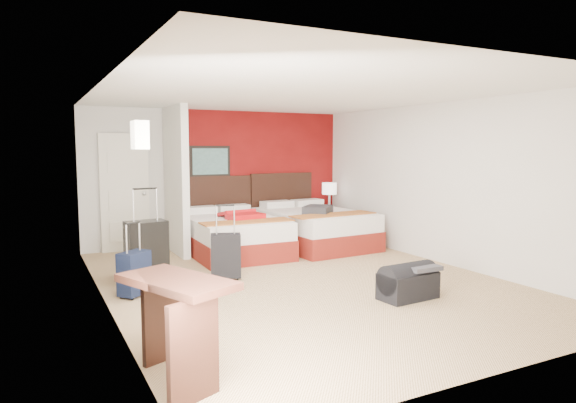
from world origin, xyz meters
TOP-DOWN VIEW (x-y plane):
  - ground at (0.00, 0.00)m, footprint 6.50×6.50m
  - room_walls at (-1.40, 1.42)m, footprint 5.02×6.52m
  - red_accent_panel at (0.75, 3.23)m, footprint 3.50×0.04m
  - partition_wall at (-1.00, 2.61)m, footprint 0.12×1.20m
  - entry_door at (-1.75, 3.20)m, footprint 0.82×0.06m
  - bed_left at (-0.17, 2.11)m, footprint 1.51×2.12m
  - bed_right at (1.40, 2.07)m, footprint 1.67×2.27m
  - red_suitcase_open at (-0.07, 2.01)m, footprint 0.66×0.85m
  - jacket_bundle at (1.30, 1.77)m, footprint 0.69×0.69m
  - nightstand at (2.17, 2.80)m, footprint 0.46×0.46m
  - table_lamp at (2.17, 2.80)m, footprint 0.35×0.35m
  - suitcase_black at (-1.86, 0.95)m, footprint 0.56×0.38m
  - suitcase_charcoal at (-0.87, 0.56)m, footprint 0.46×0.37m
  - suitcase_navy at (-2.15, 0.28)m, footprint 0.43×0.41m
  - duffel_bag at (0.74, -1.31)m, footprint 0.72×0.42m
  - jacket_draped at (0.89, -1.36)m, footprint 0.41×0.35m
  - desk at (-2.27, -2.17)m, footprint 0.82×1.07m

SIDE VIEW (x-z plane):
  - ground at x=0.00m, z-range 0.00..0.00m
  - duffel_bag at x=0.74m, z-range 0.00..0.35m
  - suitcase_navy at x=-2.15m, z-range 0.00..0.52m
  - nightstand at x=2.17m, z-range 0.00..0.58m
  - suitcase_charcoal at x=-0.87m, z-range 0.00..0.59m
  - bed_left at x=-0.17m, z-range 0.00..0.62m
  - bed_right at x=1.40m, z-range 0.00..0.65m
  - jacket_draped at x=0.89m, z-range 0.35..0.41m
  - suitcase_black at x=-1.86m, z-range 0.00..0.79m
  - desk at x=-2.27m, z-range 0.00..0.80m
  - red_suitcase_open at x=-0.07m, z-range 0.62..0.72m
  - jacket_bundle at x=1.30m, z-range 0.65..0.78m
  - table_lamp at x=2.17m, z-range 0.58..1.10m
  - entry_door at x=-1.75m, z-range 0.00..2.05m
  - red_accent_panel at x=0.75m, z-range 0.00..2.50m
  - partition_wall at x=-1.00m, z-range 0.00..2.50m
  - room_walls at x=-1.40m, z-range 0.01..2.51m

